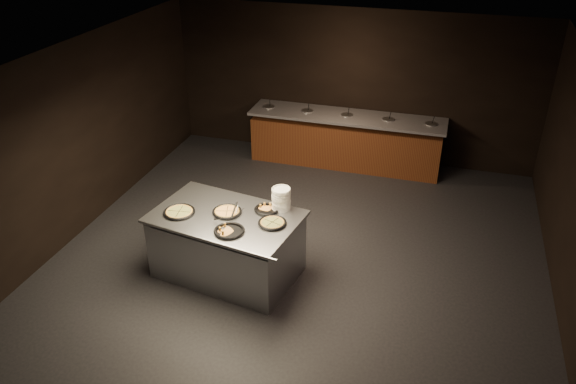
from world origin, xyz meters
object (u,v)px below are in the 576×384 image
plate_stack (281,199)px  pan_veggie_whole (179,212)px  pan_cheese_whole (227,212)px  serving_counter (227,246)px

plate_stack → pan_veggie_whole: size_ratio=0.72×
plate_stack → pan_cheese_whole: bearing=-154.2°
serving_counter → pan_cheese_whole: (-0.00, 0.07, 0.51)m
pan_veggie_whole → pan_cheese_whole: same height
plate_stack → serving_counter: bearing=-149.7°
plate_stack → pan_cheese_whole: plate_stack is taller
serving_counter → pan_veggie_whole: size_ratio=5.00×
pan_cheese_whole → serving_counter: bearing=-87.6°
plate_stack → pan_veggie_whole: bearing=-158.1°
pan_cheese_whole → plate_stack: bearing=25.8°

